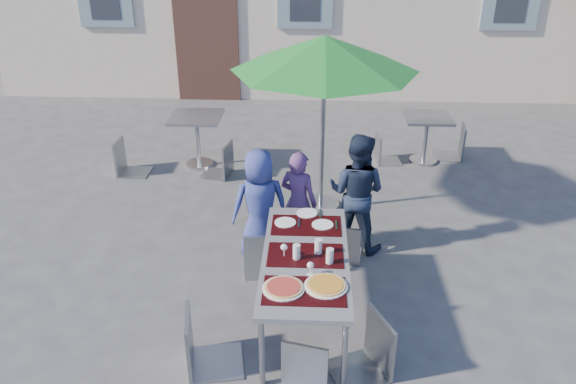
{
  "coord_description": "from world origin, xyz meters",
  "views": [
    {
      "loc": [
        0.18,
        -4.07,
        3.62
      ],
      "look_at": [
        -0.05,
        1.23,
        0.95
      ],
      "focal_mm": 35.0,
      "sensor_mm": 36.0,
      "label": 1
    }
  ],
  "objects_px": {
    "dining_table": "(305,260)",
    "chair_3": "(199,309)",
    "pizza_near_right": "(326,285)",
    "bg_chair_r_1": "(458,122)",
    "cafe_table_1": "(427,131)",
    "child_1": "(298,202)",
    "chair_0": "(265,226)",
    "patio_umbrella": "(325,55)",
    "bg_chair_l_1": "(385,133)",
    "child_2": "(356,192)",
    "pizza_near_left": "(283,288)",
    "child_0": "(260,205)",
    "chair_2": "(344,219)",
    "chair_1": "(294,211)",
    "bg_chair_l_0": "(124,137)",
    "chair_4": "(372,315)",
    "cafe_table_0": "(197,130)",
    "chair_5": "(302,349)",
    "bg_chair_r_0": "(220,140)"
  },
  "relations": [
    {
      "from": "chair_0",
      "to": "chair_4",
      "type": "bearing_deg",
      "value": -54.41
    },
    {
      "from": "patio_umbrella",
      "to": "bg_chair_l_0",
      "type": "relative_size",
      "value": 2.31
    },
    {
      "from": "child_2",
      "to": "cafe_table_0",
      "type": "relative_size",
      "value": 1.74
    },
    {
      "from": "bg_chair_r_1",
      "to": "bg_chair_l_0",
      "type": "bearing_deg",
      "value": -170.68
    },
    {
      "from": "bg_chair_r_1",
      "to": "cafe_table_1",
      "type": "bearing_deg",
      "value": -158.88
    },
    {
      "from": "pizza_near_right",
      "to": "cafe_table_1",
      "type": "relative_size",
      "value": 0.49
    },
    {
      "from": "dining_table",
      "to": "pizza_near_right",
      "type": "height_order",
      "value": "pizza_near_right"
    },
    {
      "from": "child_0",
      "to": "bg_chair_l_1",
      "type": "distance_m",
      "value": 3.29
    },
    {
      "from": "chair_3",
      "to": "cafe_table_1",
      "type": "relative_size",
      "value": 1.37
    },
    {
      "from": "child_1",
      "to": "child_2",
      "type": "height_order",
      "value": "child_2"
    },
    {
      "from": "pizza_near_left",
      "to": "cafe_table_0",
      "type": "relative_size",
      "value": 0.44
    },
    {
      "from": "chair_2",
      "to": "chair_4",
      "type": "relative_size",
      "value": 0.9
    },
    {
      "from": "child_0",
      "to": "chair_1",
      "type": "height_order",
      "value": "child_0"
    },
    {
      "from": "bg_chair_l_0",
      "to": "child_0",
      "type": "bearing_deg",
      "value": -44.48
    },
    {
      "from": "patio_umbrella",
      "to": "bg_chair_l_1",
      "type": "bearing_deg",
      "value": 58.47
    },
    {
      "from": "dining_table",
      "to": "chair_3",
      "type": "relative_size",
      "value": 1.77
    },
    {
      "from": "dining_table",
      "to": "child_1",
      "type": "distance_m",
      "value": 1.31
    },
    {
      "from": "chair_1",
      "to": "chair_4",
      "type": "relative_size",
      "value": 0.97
    },
    {
      "from": "bg_chair_l_0",
      "to": "chair_3",
      "type": "bearing_deg",
      "value": -64.74
    },
    {
      "from": "chair_3",
      "to": "bg_chair_l_1",
      "type": "xyz_separation_m",
      "value": [
        2.07,
        4.61,
        -0.12
      ]
    },
    {
      "from": "cafe_table_1",
      "to": "child_1",
      "type": "bearing_deg",
      "value": -125.81
    },
    {
      "from": "chair_3",
      "to": "chair_5",
      "type": "distance_m",
      "value": 0.94
    },
    {
      "from": "pizza_near_left",
      "to": "chair_0",
      "type": "height_order",
      "value": "chair_0"
    },
    {
      "from": "child_1",
      "to": "bg_chair_l_1",
      "type": "xyz_separation_m",
      "value": [
        1.29,
        2.65,
        -0.12
      ]
    },
    {
      "from": "child_2",
      "to": "cafe_table_1",
      "type": "height_order",
      "value": "child_2"
    },
    {
      "from": "child_0",
      "to": "child_2",
      "type": "distance_m",
      "value": 1.13
    },
    {
      "from": "child_0",
      "to": "chair_0",
      "type": "bearing_deg",
      "value": 86.28
    },
    {
      "from": "pizza_near_left",
      "to": "child_2",
      "type": "relative_size",
      "value": 0.25
    },
    {
      "from": "pizza_near_right",
      "to": "chair_2",
      "type": "height_order",
      "value": "chair_2"
    },
    {
      "from": "cafe_table_1",
      "to": "bg_chair_r_1",
      "type": "distance_m",
      "value": 0.57
    },
    {
      "from": "child_1",
      "to": "chair_1",
      "type": "distance_m",
      "value": 0.17
    },
    {
      "from": "child_0",
      "to": "bg_chair_l_0",
      "type": "distance_m",
      "value": 3.15
    },
    {
      "from": "dining_table",
      "to": "chair_2",
      "type": "height_order",
      "value": "chair_2"
    },
    {
      "from": "patio_umbrella",
      "to": "cafe_table_0",
      "type": "xyz_separation_m",
      "value": [
        -1.91,
        1.39,
        -1.49
      ]
    },
    {
      "from": "dining_table",
      "to": "bg_chair_l_1",
      "type": "xyz_separation_m",
      "value": [
        1.19,
        3.95,
        -0.2
      ]
    },
    {
      "from": "cafe_table_0",
      "to": "bg_chair_l_1",
      "type": "distance_m",
      "value": 2.93
    },
    {
      "from": "chair_3",
      "to": "pizza_near_left",
      "type": "bearing_deg",
      "value": 10.24
    },
    {
      "from": "child_1",
      "to": "bg_chair_r_1",
      "type": "xyz_separation_m",
      "value": [
        2.47,
        2.89,
        -0.01
      ]
    },
    {
      "from": "pizza_near_left",
      "to": "chair_4",
      "type": "bearing_deg",
      "value": -9.03
    },
    {
      "from": "child_0",
      "to": "pizza_near_right",
      "type": "bearing_deg",
      "value": 97.19
    },
    {
      "from": "chair_0",
      "to": "dining_table",
      "type": "bearing_deg",
      "value": -59.66
    },
    {
      "from": "child_1",
      "to": "chair_0",
      "type": "bearing_deg",
      "value": 82.43
    },
    {
      "from": "bg_chair_l_0",
      "to": "bg_chair_l_1",
      "type": "bearing_deg",
      "value": 8.57
    },
    {
      "from": "cafe_table_0",
      "to": "bg_chair_r_1",
      "type": "xyz_separation_m",
      "value": [
        4.1,
        0.51,
        0.02
      ]
    },
    {
      "from": "child_0",
      "to": "chair_2",
      "type": "relative_size",
      "value": 1.43
    },
    {
      "from": "pizza_near_right",
      "to": "chair_2",
      "type": "relative_size",
      "value": 0.4
    },
    {
      "from": "pizza_near_left",
      "to": "cafe_table_0",
      "type": "height_order",
      "value": "cafe_table_0"
    },
    {
      "from": "chair_0",
      "to": "cafe_table_0",
      "type": "bearing_deg",
      "value": 113.75
    },
    {
      "from": "chair_0",
      "to": "chair_1",
      "type": "xyz_separation_m",
      "value": [
        0.3,
        0.39,
        -0.04
      ]
    },
    {
      "from": "chair_3",
      "to": "bg_chair_r_0",
      "type": "bearing_deg",
      "value": 96.21
    }
  ]
}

